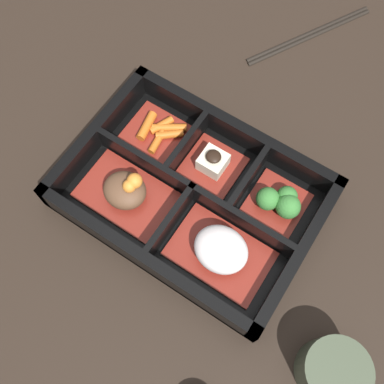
% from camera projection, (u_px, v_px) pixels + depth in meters
% --- Properties ---
extents(ground_plane, '(3.00, 3.00, 0.00)m').
position_uv_depth(ground_plane, '(192.00, 199.00, 0.60)').
color(ground_plane, black).
extents(bento_base, '(0.32, 0.23, 0.01)m').
position_uv_depth(bento_base, '(192.00, 198.00, 0.59)').
color(bento_base, black).
rests_on(bento_base, ground_plane).
extents(bento_rim, '(0.32, 0.23, 0.05)m').
position_uv_depth(bento_rim, '(193.00, 191.00, 0.57)').
color(bento_rim, black).
rests_on(bento_rim, ground_plane).
extents(bowl_rice, '(0.12, 0.08, 0.04)m').
position_uv_depth(bowl_rice, '(221.00, 251.00, 0.54)').
color(bowl_rice, maroon).
rests_on(bowl_rice, bento_base).
extents(bowl_stew, '(0.12, 0.08, 0.05)m').
position_uv_depth(bowl_stew, '(126.00, 191.00, 0.57)').
color(bowl_stew, maroon).
rests_on(bowl_stew, bento_base).
extents(bowl_greens, '(0.07, 0.07, 0.04)m').
position_uv_depth(bowl_greens, '(280.00, 202.00, 0.57)').
color(bowl_greens, maroon).
rests_on(bowl_greens, bento_base).
extents(bowl_tofu, '(0.07, 0.07, 0.04)m').
position_uv_depth(bowl_tofu, '(216.00, 166.00, 0.59)').
color(bowl_tofu, maroon).
rests_on(bowl_tofu, bento_base).
extents(bowl_carrots, '(0.08, 0.07, 0.02)m').
position_uv_depth(bowl_carrots, '(158.00, 132.00, 0.62)').
color(bowl_carrots, maroon).
rests_on(bowl_carrots, bento_base).
extents(tea_cup, '(0.07, 0.07, 0.06)m').
position_uv_depth(tea_cup, '(333.00, 371.00, 0.49)').
color(tea_cup, '#424C38').
rests_on(tea_cup, ground_plane).
extents(chopsticks, '(0.12, 0.20, 0.01)m').
position_uv_depth(chopsticks, '(309.00, 34.00, 0.70)').
color(chopsticks, black).
rests_on(chopsticks, ground_plane).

